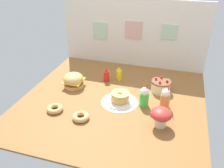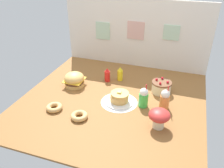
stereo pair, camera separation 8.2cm
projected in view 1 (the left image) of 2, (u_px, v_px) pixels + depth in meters
ground_plane at (113, 100)px, 258.32cm from camera, size 196.76×193.11×2.00cm
back_wall at (133, 33)px, 314.88cm from camera, size 196.76×4.20×92.16cm
doily_mat at (120, 102)px, 253.46cm from camera, size 39.77×39.77×0.40cm
burger at (73, 80)px, 279.44cm from camera, size 23.97×23.97×17.29cm
pancake_stack at (120, 98)px, 250.85cm from camera, size 30.73×30.73×13.29cm
layer_cake at (161, 86)px, 270.00cm from camera, size 22.56×22.56×16.45cm
ketchup_bottle at (106, 75)px, 290.55cm from camera, size 6.87×6.87×18.08cm
mustard_bottle at (119, 74)px, 293.49cm from camera, size 6.87×6.87×18.08cm
cream_soda_cup at (144, 97)px, 243.13cm from camera, size 9.94×9.94×27.13cm
orange_float_cup at (165, 98)px, 240.73cm from camera, size 9.94×9.94×27.14cm
donut_pink_glaze at (55, 109)px, 238.57cm from camera, size 16.81×16.81×5.06cm
donut_chocolate at (81, 117)px, 226.86cm from camera, size 16.81×16.81×5.06cm
mushroom_stool at (161, 116)px, 213.53cm from camera, size 19.89×19.89×18.98cm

